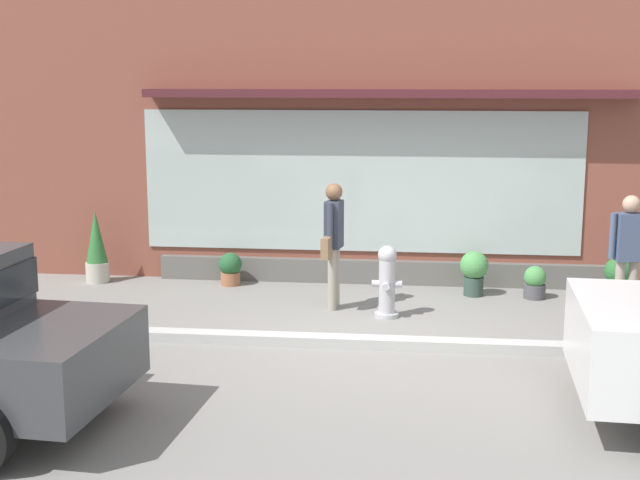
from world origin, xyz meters
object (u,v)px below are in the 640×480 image
(potted_plant_window_left, at_px, (97,248))
(potted_plant_window_right, at_px, (230,268))
(pedestrian_passerby, at_px, (628,249))
(potted_plant_window_center, at_px, (535,282))
(fire_hydrant, at_px, (387,281))
(potted_plant_near_hydrant, at_px, (618,279))
(potted_plant_doorstep, at_px, (474,270))
(pedestrian_with_handbag, at_px, (333,237))

(potted_plant_window_left, bearing_deg, potted_plant_window_right, 1.15)
(pedestrian_passerby, xyz_separation_m, potted_plant_window_center, (-0.98, 1.12, -0.73))
(pedestrian_passerby, relative_size, potted_plant_window_left, 1.48)
(fire_hydrant, bearing_deg, potted_plant_near_hydrant, 20.86)
(potted_plant_near_hydrant, bearing_deg, potted_plant_window_center, -179.94)
(fire_hydrant, relative_size, potted_plant_doorstep, 1.47)
(potted_plant_doorstep, bearing_deg, potted_plant_window_center, -4.58)
(pedestrian_with_handbag, xyz_separation_m, potted_plant_near_hydrant, (3.90, 0.89, -0.69))
(potted_plant_doorstep, bearing_deg, potted_plant_near_hydrant, -1.93)
(pedestrian_with_handbag, relative_size, potted_plant_window_center, 3.66)
(potted_plant_window_right, bearing_deg, potted_plant_near_hydrant, -3.03)
(pedestrian_passerby, xyz_separation_m, potted_plant_window_right, (-5.43, 1.42, -0.70))
(potted_plant_window_center, bearing_deg, pedestrian_with_handbag, -162.21)
(potted_plant_window_center, bearing_deg, potted_plant_near_hydrant, 0.06)
(pedestrian_passerby, xyz_separation_m, potted_plant_near_hydrant, (0.15, 1.12, -0.66))
(pedestrian_with_handbag, relative_size, potted_plant_window_right, 3.47)
(pedestrian_with_handbag, distance_m, pedestrian_passerby, 3.76)
(pedestrian_with_handbag, xyz_separation_m, potted_plant_window_center, (2.77, 0.89, -0.76))
(pedestrian_passerby, bearing_deg, potted_plant_window_center, 124.30)
(potted_plant_window_left, bearing_deg, pedestrian_with_handbag, -17.07)
(potted_plant_window_left, relative_size, potted_plant_window_right, 2.25)
(potted_plant_doorstep, xyz_separation_m, potted_plant_near_hydrant, (1.98, -0.07, -0.06))
(potted_plant_window_center, bearing_deg, potted_plant_window_left, 177.76)
(potted_plant_window_right, xyz_separation_m, potted_plant_doorstep, (3.60, -0.23, 0.11))
(potted_plant_window_center, xyz_separation_m, potted_plant_doorstep, (-0.85, 0.07, 0.13))
(potted_plant_window_center, xyz_separation_m, potted_plant_window_right, (-4.44, 0.30, 0.02))
(potted_plant_window_right, bearing_deg, potted_plant_doorstep, -3.63)
(pedestrian_with_handbag, relative_size, pedestrian_passerby, 1.04)
(pedestrian_with_handbag, height_order, potted_plant_near_hydrant, pedestrian_with_handbag)
(pedestrian_passerby, xyz_separation_m, potted_plant_window_left, (-7.48, 1.38, -0.43))
(potted_plant_window_left, height_order, potted_plant_window_center, potted_plant_window_left)
(fire_hydrant, xyz_separation_m, pedestrian_passerby, (3.02, 0.09, 0.48))
(potted_plant_doorstep, bearing_deg, potted_plant_window_right, 176.37)
(pedestrian_passerby, distance_m, potted_plant_window_center, 1.66)
(potted_plant_window_center, height_order, potted_plant_near_hydrant, potted_plant_near_hydrant)
(fire_hydrant, relative_size, potted_plant_window_center, 2.04)
(potted_plant_window_left, distance_m, potted_plant_near_hydrant, 7.64)
(fire_hydrant, height_order, potted_plant_window_right, fire_hydrant)
(potted_plant_near_hydrant, bearing_deg, pedestrian_passerby, -97.53)
(potted_plant_window_center, height_order, potted_plant_doorstep, potted_plant_doorstep)
(fire_hydrant, height_order, potted_plant_window_left, potted_plant_window_left)
(pedestrian_with_handbag, distance_m, potted_plant_window_center, 3.01)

